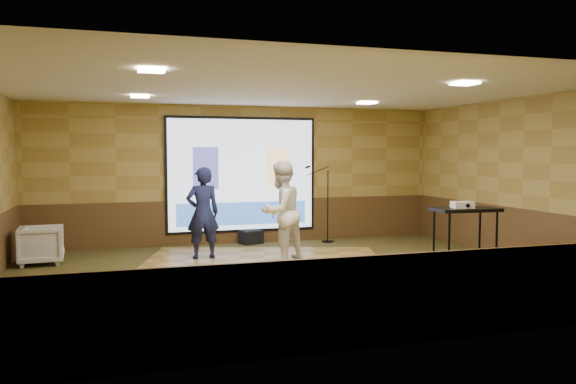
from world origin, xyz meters
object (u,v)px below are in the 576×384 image
object	(u,v)px
player_right	(281,212)
duffel_bag	(251,237)
projector	(462,205)
projector_screen	(242,176)
av_table	(465,226)
player_left	(203,213)
mic_stand	(325,220)
banquet_chair	(41,245)
dance_floor	(264,263)

from	to	relation	value
player_right	duffel_bag	bearing A→B (deg)	-119.69
player_right	projector	distance (m)	3.08
projector_screen	player_right	xyz separation A→B (m)	(0.15, -2.49, -0.54)
av_table	player_right	bearing A→B (deg)	146.00
player_left	projector_screen	bearing A→B (deg)	-127.08
player_right	mic_stand	world-z (taller)	player_right
duffel_bag	banquet_chair	bearing A→B (deg)	-164.96
player_right	duffel_bag	size ratio (longest dim) A/B	3.86
banquet_chair	av_table	bearing A→B (deg)	-117.37
player_left	player_right	size ratio (longest dim) A/B	0.94
projector	banquet_chair	size ratio (longest dim) A/B	0.42
projector	mic_stand	distance (m)	3.98
mic_stand	duffel_bag	xyz separation A→B (m)	(-1.63, 0.26, -0.35)
projector	dance_floor	bearing A→B (deg)	160.75
av_table	projector_screen	bearing A→B (deg)	122.94
av_table	mic_stand	distance (m)	3.92
dance_floor	duffel_bag	distance (m)	2.29
dance_floor	projector	world-z (taller)	projector
av_table	projector	world-z (taller)	projector
projector_screen	player_left	world-z (taller)	projector_screen
projector_screen	player_right	distance (m)	2.55
projector	projector_screen	bearing A→B (deg)	135.59
av_table	mic_stand	world-z (taller)	mic_stand
banquet_chair	player_left	bearing A→B (deg)	-102.55
dance_floor	projector	bearing A→B (deg)	-32.93
projector_screen	av_table	world-z (taller)	projector_screen
projector	banquet_chair	world-z (taller)	projector
player_right	duffel_bag	xyz separation A→B (m)	(-0.00, 2.30, -0.79)
projector_screen	projector	xyz separation A→B (m)	(2.66, -4.27, -0.33)
projector	banquet_chair	distance (m)	7.28
mic_stand	duffel_bag	bearing A→B (deg)	173.37
dance_floor	duffel_bag	world-z (taller)	duffel_bag
duffel_bag	projector	bearing A→B (deg)	-58.45
player_left	duffel_bag	xyz separation A→B (m)	(1.28, 1.54, -0.73)
banquet_chair	dance_floor	bearing A→B (deg)	-110.66
av_table	projector	xyz separation A→B (m)	(-0.08, -0.03, 0.36)
duffel_bag	player_left	bearing A→B (deg)	-129.60
projector	banquet_chair	bearing A→B (deg)	169.28
duffel_bag	player_right	bearing A→B (deg)	-89.97
dance_floor	projector	size ratio (longest dim) A/B	13.48
banquet_chair	mic_stand	bearing A→B (deg)	-85.13
mic_stand	player_right	bearing A→B (deg)	-126.14
projector_screen	projector	size ratio (longest dim) A/B	10.49
dance_floor	banquet_chair	size ratio (longest dim) A/B	5.66
player_right	av_table	bearing A→B (deg)	116.28
banquet_chair	duffel_bag	distance (m)	4.23
mic_stand	duffel_bag	world-z (taller)	mic_stand
player_right	banquet_chair	size ratio (longest dim) A/B	2.39
player_left	av_table	distance (m)	4.61
player_left	banquet_chair	xyz separation A→B (m)	(-2.80, 0.45, -0.53)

